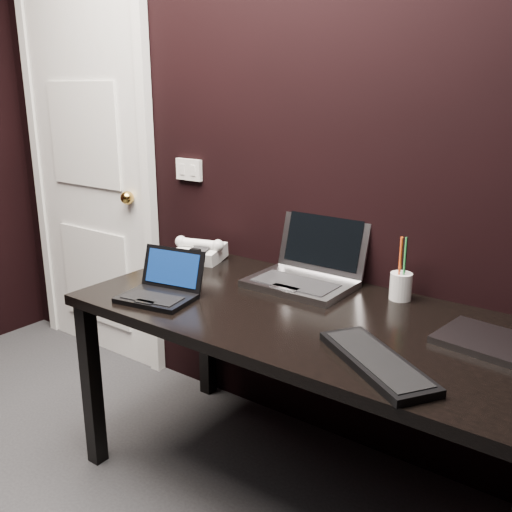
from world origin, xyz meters
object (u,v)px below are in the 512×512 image
Objects in this scene: desk at (310,333)px; ext_keyboard at (376,362)px; door at (90,173)px; desk_phone at (200,251)px; silver_laptop at (306,272)px; pen_cup at (401,285)px; mobile_phone at (195,263)px; netbook at (161,289)px; closed_laptop at (494,343)px.

ext_keyboard reaches higher than desk.
desk_phone is at bearing -8.31° from door.
door is 2.11m from ext_keyboard.
silver_laptop reaches higher than desk.
desk_phone is (-1.08, 0.47, 0.03)m from ext_keyboard.
desk_phone is at bearing -175.62° from pen_cup.
silver_laptop is 0.71m from ext_keyboard.
mobile_phone is at bearing -14.59° from door.
netbook is at bearing -27.35° from door.
closed_laptop is at bearing 54.67° from ext_keyboard.
desk is 0.58m from netbook.
desk is 17.72× the size of mobile_phone.
closed_laptop is 1.32m from desk_phone.
ext_keyboard is 0.56m from pen_cup.
mobile_phone is (0.08, -0.13, -0.01)m from desk_phone.
silver_laptop reaches higher than mobile_phone.
silver_laptop reaches higher than netbook.
door is 4.90× the size of ext_keyboard.
ext_keyboard is 1.78× the size of desk_phone.
ext_keyboard is 4.55× the size of mobile_phone.
desk is at bearing -55.29° from silver_laptop.
closed_laptop is 3.61× the size of mobile_phone.
closed_laptop reaches higher than desk.
netbook is 0.49m from desk_phone.
pen_cup is at bearing 57.83° from desk.
closed_laptop is 1.23m from mobile_phone.
silver_laptop is 1.14× the size of closed_laptop.
door is at bearing 167.18° from desk.
door is 1.73m from desk.
netbook reaches higher than desk.
ext_keyboard is at bearing -18.96° from mobile_phone.
mobile_phone is at bearing -163.87° from silver_laptop.
pen_cup is at bearing 106.16° from ext_keyboard.
door is 1.50m from silver_laptop.
door reaches higher than mobile_phone.
netbook is 3.14× the size of mobile_phone.
door is 6.18× the size of closed_laptop.
ext_keyboard is 1.83× the size of pen_cup.
door is 0.97m from desk_phone.
silver_laptop is at bearing 52.33° from netbook.
silver_laptop is 1.66× the size of pen_cup.
ext_keyboard is at bearing -33.00° from desk.
netbook is at bearing -127.67° from silver_laptop.
desk is 4.91× the size of closed_laptop.
desk is at bearing -12.82° from door.
silver_laptop is at bearing -4.81° from door.
mobile_phone is 0.87m from pen_cup.
silver_laptop is at bearing 137.65° from ext_keyboard.
pen_cup is at bearing 151.43° from closed_laptop.
door is 7.10× the size of netbook.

